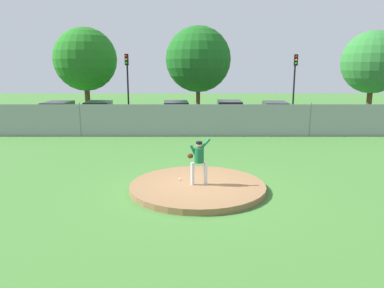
% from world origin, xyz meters
% --- Properties ---
extents(ground_plane, '(80.00, 80.00, 0.00)m').
position_xyz_m(ground_plane, '(0.00, 6.00, 0.00)').
color(ground_plane, '#427A33').
extents(asphalt_strip, '(44.00, 7.00, 0.01)m').
position_xyz_m(asphalt_strip, '(0.00, 14.50, 0.00)').
color(asphalt_strip, '#2B2B2D').
rests_on(asphalt_strip, ground_plane).
extents(pitchers_mound, '(4.67, 4.67, 0.21)m').
position_xyz_m(pitchers_mound, '(0.00, 0.00, 0.10)').
color(pitchers_mound, olive).
rests_on(pitchers_mound, ground_plane).
extents(pitcher_youth, '(0.79, 0.32, 1.62)m').
position_xyz_m(pitcher_youth, '(0.04, -0.05, 1.14)').
color(pitcher_youth, silver).
rests_on(pitcher_youth, pitchers_mound).
extents(baseball, '(0.07, 0.07, 0.07)m').
position_xyz_m(baseball, '(-0.62, 0.44, 0.24)').
color(baseball, white).
rests_on(baseball, pitchers_mound).
extents(chainlink_fence, '(34.84, 0.07, 2.04)m').
position_xyz_m(chainlink_fence, '(-0.00, 10.00, 0.97)').
color(chainlink_fence, gray).
rests_on(chainlink_fence, ground_plane).
extents(parked_car_red, '(1.97, 4.15, 1.72)m').
position_xyz_m(parked_car_red, '(2.53, 14.70, 0.81)').
color(parked_car_red, '#A81919').
rests_on(parked_car_red, ground_plane).
extents(parked_car_navy, '(2.18, 4.58, 1.68)m').
position_xyz_m(parked_car_navy, '(-1.36, 14.61, 0.80)').
color(parked_car_navy, '#161E4C').
rests_on(parked_car_navy, ground_plane).
extents(parked_car_white, '(1.98, 4.47, 1.66)m').
position_xyz_m(parked_car_white, '(5.83, 14.49, 0.79)').
color(parked_car_white, silver).
rests_on(parked_car_white, ground_plane).
extents(parked_car_charcoal, '(2.06, 4.39, 1.70)m').
position_xyz_m(parked_car_charcoal, '(-6.94, 14.43, 0.81)').
color(parked_car_charcoal, '#232328').
rests_on(parked_car_charcoal, ground_plane).
extents(parked_car_burgundy, '(1.97, 4.39, 1.69)m').
position_xyz_m(parked_car_burgundy, '(-9.81, 14.29, 0.80)').
color(parked_car_burgundy, maroon).
rests_on(parked_car_burgundy, ground_plane).
extents(traffic_cone_orange, '(0.40, 0.40, 0.55)m').
position_xyz_m(traffic_cone_orange, '(7.67, 16.77, 0.26)').
color(traffic_cone_orange, orange).
rests_on(traffic_cone_orange, asphalt_strip).
extents(traffic_light_near, '(0.28, 0.46, 5.15)m').
position_xyz_m(traffic_light_near, '(-5.44, 18.31, 3.50)').
color(traffic_light_near, black).
rests_on(traffic_light_near, ground_plane).
extents(traffic_light_far, '(0.28, 0.46, 5.12)m').
position_xyz_m(traffic_light_far, '(8.24, 18.67, 3.48)').
color(traffic_light_far, black).
rests_on(traffic_light_far, ground_plane).
extents(tree_tall_centre, '(5.87, 5.87, 7.75)m').
position_xyz_m(tree_tall_centre, '(-10.20, 23.37, 4.80)').
color(tree_tall_centre, '#4C331E').
rests_on(tree_tall_centre, ground_plane).
extents(tree_slender_far, '(5.78, 5.78, 7.67)m').
position_xyz_m(tree_slender_far, '(0.36, 21.37, 4.77)').
color(tree_slender_far, '#4C331E').
rests_on(tree_slender_far, ground_plane).
extents(tree_broad_right, '(5.50, 5.50, 7.28)m').
position_xyz_m(tree_broad_right, '(15.88, 21.45, 4.51)').
color(tree_broad_right, '#4C331E').
rests_on(tree_broad_right, ground_plane).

